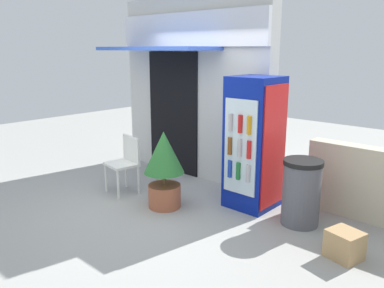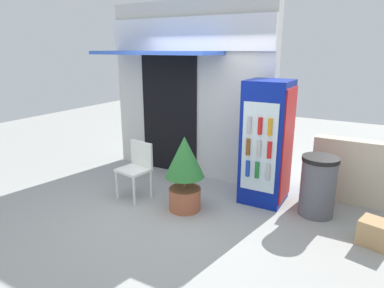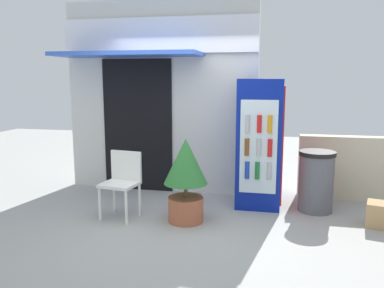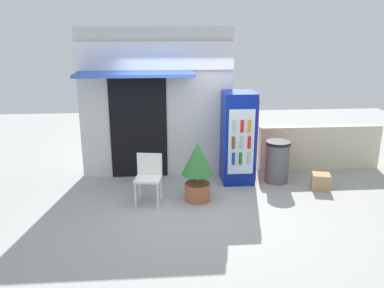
{
  "view_description": "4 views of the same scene",
  "coord_description": "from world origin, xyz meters",
  "px_view_note": "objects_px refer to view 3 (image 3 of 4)",
  "views": [
    {
      "loc": [
        3.96,
        -3.5,
        2.21
      ],
      "look_at": [
        0.4,
        0.44,
        0.9
      ],
      "focal_mm": 36.13,
      "sensor_mm": 36.0,
      "label": 1
    },
    {
      "loc": [
        2.5,
        -3.79,
        2.28
      ],
      "look_at": [
        0.01,
        0.6,
        0.85
      ],
      "focal_mm": 31.47,
      "sensor_mm": 36.0,
      "label": 2
    },
    {
      "loc": [
        1.28,
        -4.72,
        1.88
      ],
      "look_at": [
        0.2,
        0.43,
        0.98
      ],
      "focal_mm": 36.7,
      "sensor_mm": 36.0,
      "label": 3
    },
    {
      "loc": [
        -0.44,
        -6.57,
        3.08
      ],
      "look_at": [
        0.1,
        0.36,
        1.0
      ],
      "focal_mm": 36.87,
      "sensor_mm": 36.0,
      "label": 4
    }
  ],
  "objects_px": {
    "potted_plant_near_shop": "(186,174)",
    "cardboard_box": "(381,215)",
    "plastic_chair": "(122,179)",
    "drink_cooler": "(260,143)",
    "trash_bin": "(316,181)"
  },
  "relations": [
    {
      "from": "plastic_chair",
      "to": "cardboard_box",
      "type": "xyz_separation_m",
      "value": [
        3.34,
        0.3,
        -0.37
      ]
    },
    {
      "from": "drink_cooler",
      "to": "cardboard_box",
      "type": "bearing_deg",
      "value": -19.7
    },
    {
      "from": "drink_cooler",
      "to": "cardboard_box",
      "type": "xyz_separation_m",
      "value": [
        1.55,
        -0.56,
        -0.77
      ]
    },
    {
      "from": "drink_cooler",
      "to": "cardboard_box",
      "type": "relative_size",
      "value": 5.55
    },
    {
      "from": "drink_cooler",
      "to": "potted_plant_near_shop",
      "type": "distance_m",
      "value": 1.29
    },
    {
      "from": "potted_plant_near_shop",
      "to": "cardboard_box",
      "type": "relative_size",
      "value": 3.31
    },
    {
      "from": "trash_bin",
      "to": "cardboard_box",
      "type": "xyz_separation_m",
      "value": [
        0.76,
        -0.46,
        -0.28
      ]
    },
    {
      "from": "drink_cooler",
      "to": "potted_plant_near_shop",
      "type": "bearing_deg",
      "value": -135.95
    },
    {
      "from": "drink_cooler",
      "to": "trash_bin",
      "type": "relative_size",
      "value": 2.16
    },
    {
      "from": "drink_cooler",
      "to": "plastic_chair",
      "type": "height_order",
      "value": "drink_cooler"
    },
    {
      "from": "potted_plant_near_shop",
      "to": "plastic_chair",
      "type": "bearing_deg",
      "value": 178.9
    },
    {
      "from": "plastic_chair",
      "to": "potted_plant_near_shop",
      "type": "bearing_deg",
      "value": -1.1
    },
    {
      "from": "drink_cooler",
      "to": "trash_bin",
      "type": "xyz_separation_m",
      "value": [
        0.8,
        -0.1,
        -0.49
      ]
    },
    {
      "from": "drink_cooler",
      "to": "plastic_chair",
      "type": "xyz_separation_m",
      "value": [
        -1.79,
        -0.86,
        -0.4
      ]
    },
    {
      "from": "cardboard_box",
      "to": "drink_cooler",
      "type": "bearing_deg",
      "value": 160.3
    }
  ]
}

